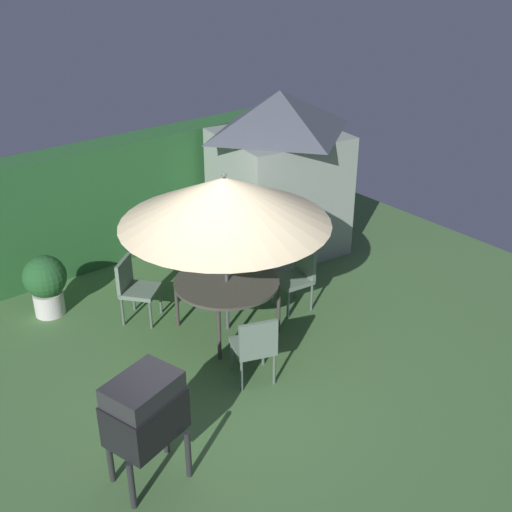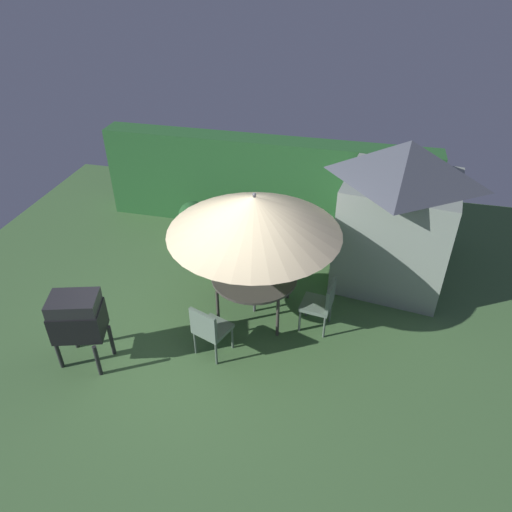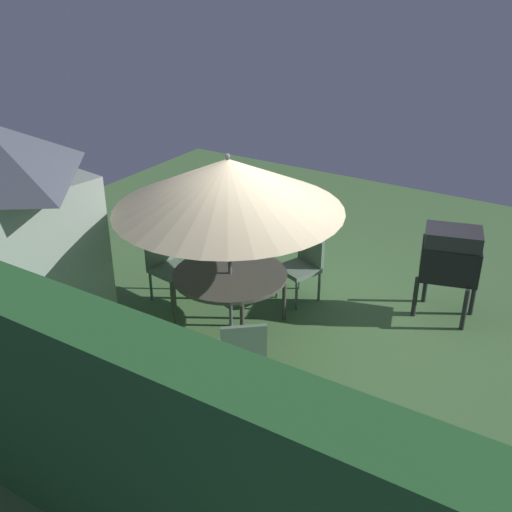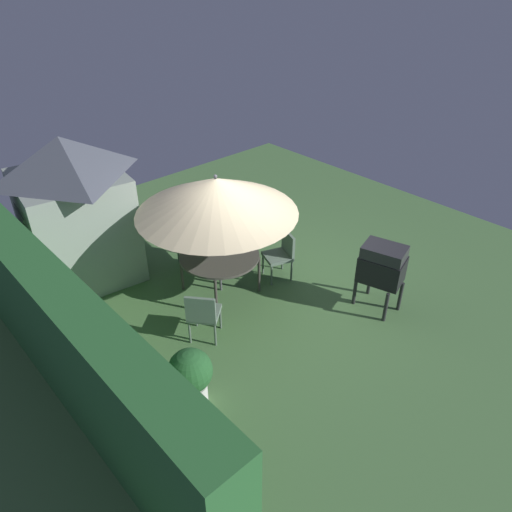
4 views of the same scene
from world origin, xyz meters
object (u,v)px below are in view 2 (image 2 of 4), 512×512
Objects in this scene: potted_plant_by_shed at (194,220)px; bbq_grill at (77,317)px; patio_umbrella at (254,215)px; chair_far_side at (322,302)px; chair_toward_hedge at (223,247)px; patio_table at (254,278)px; chair_near_shed at (209,328)px; garden_shed at (398,213)px.

bbq_grill is at bearing -97.36° from potted_plant_by_shed.
patio_umbrella is 1.76m from chair_far_side.
potted_plant_by_shed is (-0.88, 0.88, -0.02)m from chair_toward_hedge.
chair_far_side is 1.02× the size of potted_plant_by_shed.
potted_plant_by_shed is at bearing 132.31° from patio_table.
patio_umbrella is 1.87m from chair_toward_hedge.
bbq_grill is at bearing -116.80° from chair_toward_hedge.
patio_umbrella reaches higher than chair_toward_hedge.
bbq_grill is 3.63m from chair_far_side.
garden_shed is at bearing 45.26° from chair_near_shed.
patio_table is (-2.16, -1.50, -0.66)m from garden_shed.
chair_near_shed is at bearing 17.18° from bbq_grill.
patio_table is 1.31m from chair_toward_hedge.
patio_table is 1.15× the size of bbq_grill.
chair_far_side reaches higher than patio_table.
garden_shed reaches higher than potted_plant_by_shed.
chair_far_side is (1.12, -0.15, -0.17)m from patio_table.
garden_shed is 2.68m from patio_umbrella.
bbq_grill is 1.33× the size of chair_near_shed.
chair_toward_hedge is (-0.83, 1.00, -0.17)m from patio_table.
bbq_grill is at bearing -142.69° from patio_umbrella.
garden_shed reaches higher than bbq_grill.
bbq_grill reaches higher than patio_table.
garden_shed is at bearing 57.59° from chair_far_side.
chair_far_side is at bearing 32.01° from chair_near_shed.
chair_far_side is (3.29, 1.50, -0.33)m from bbq_grill.
chair_near_shed reaches higher than potted_plant_by_shed.
potted_plant_by_shed is (0.46, 3.53, -0.35)m from bbq_grill.
chair_toward_hedge reaches higher than patio_table.
chair_far_side is at bearing -30.60° from chair_toward_hedge.
chair_toward_hedge is at bearing 129.54° from patio_table.
chair_near_shed reaches higher than patio_table.
chair_far_side reaches higher than potted_plant_by_shed.
bbq_grill is 1.33× the size of chair_toward_hedge.
chair_far_side is at bearing -35.63° from potted_plant_by_shed.
chair_near_shed is 2.15m from chair_toward_hedge.
patio_umbrella reaches higher than potted_plant_by_shed.
garden_shed is 2.12m from chair_far_side.
chair_far_side is at bearing -122.41° from garden_shed.
chair_near_shed is at bearing -110.69° from patio_table.
chair_toward_hedge is 1.02× the size of potted_plant_by_shed.
chair_near_shed is 1.00× the size of chair_far_side.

